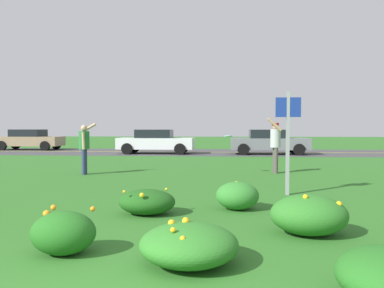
# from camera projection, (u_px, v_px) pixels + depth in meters

# --- Properties ---
(ground_plane) EXTENTS (120.00, 120.00, 0.00)m
(ground_plane) POSITION_uv_depth(u_px,v_px,m) (194.00, 171.00, 13.53)
(ground_plane) COLOR #2D6B23
(highway_strip) EXTENTS (120.00, 7.55, 0.01)m
(highway_strip) POSITION_uv_depth(u_px,v_px,m) (208.00, 152.00, 24.66)
(highway_strip) COLOR #424244
(highway_strip) RESTS_ON ground
(highway_center_stripe) EXTENTS (120.00, 0.16, 0.00)m
(highway_center_stripe) POSITION_uv_depth(u_px,v_px,m) (208.00, 152.00, 24.66)
(highway_center_stripe) COLOR yellow
(highway_center_stripe) RESTS_ON ground
(daylily_clump_mid_left) EXTENTS (1.08, 0.91, 0.60)m
(daylily_clump_mid_left) POSITION_uv_depth(u_px,v_px,m) (309.00, 215.00, 5.45)
(daylily_clump_mid_left) COLOR #2D7526
(daylily_clump_mid_left) RESTS_ON ground
(daylily_clump_mid_center) EXTENTS (0.99, 0.80, 0.47)m
(daylily_clump_mid_center) POSITION_uv_depth(u_px,v_px,m) (147.00, 202.00, 6.74)
(daylily_clump_mid_center) COLOR #1E5619
(daylily_clump_mid_center) RESTS_ON ground
(daylily_clump_front_center) EXTENTS (0.78, 0.64, 0.58)m
(daylily_clump_front_center) POSITION_uv_depth(u_px,v_px,m) (63.00, 233.00, 4.59)
(daylily_clump_front_center) COLOR #23661E
(daylily_clump_front_center) RESTS_ON ground
(daylily_clump_front_left) EXTENTS (1.10, 1.09, 0.49)m
(daylily_clump_front_left) POSITION_uv_depth(u_px,v_px,m) (189.00, 244.00, 4.25)
(daylily_clump_front_left) COLOR #2D7526
(daylily_clump_front_left) RESTS_ON ground
(daylily_clump_front_right) EXTENTS (0.80, 0.72, 0.52)m
(daylily_clump_front_right) POSITION_uv_depth(u_px,v_px,m) (237.00, 196.00, 7.15)
(daylily_clump_front_right) COLOR #337F2D
(daylily_clump_front_right) RESTS_ON ground
(sign_post_near_path) EXTENTS (0.56, 0.10, 2.33)m
(sign_post_near_path) POSITION_uv_depth(u_px,v_px,m) (288.00, 132.00, 8.69)
(sign_post_near_path) COLOR #93969B
(sign_post_near_path) RESTS_ON ground
(person_thrower_green_shirt) EXTENTS (0.53, 0.53, 1.70)m
(person_thrower_green_shirt) POSITION_uv_depth(u_px,v_px,m) (84.00, 145.00, 12.64)
(person_thrower_green_shirt) COLOR #287038
(person_thrower_green_shirt) RESTS_ON ground
(person_catcher_red_cap_gray_shirt) EXTENTS (0.50, 0.53, 1.87)m
(person_catcher_red_cap_gray_shirt) POSITION_uv_depth(u_px,v_px,m) (275.00, 142.00, 12.98)
(person_catcher_red_cap_gray_shirt) COLOR #B2B2B7
(person_catcher_red_cap_gray_shirt) RESTS_ON ground
(frisbee_pale_blue) EXTENTS (0.28, 0.27, 0.07)m
(frisbee_pale_blue) POSITION_uv_depth(u_px,v_px,m) (228.00, 136.00, 12.76)
(frisbee_pale_blue) COLOR #ADD6E5
(car_tan_leftmost) EXTENTS (4.50, 2.00, 1.45)m
(car_tan_leftmost) POSITION_uv_depth(u_px,v_px,m) (29.00, 139.00, 27.39)
(car_tan_leftmost) COLOR #937F60
(car_tan_leftmost) RESTS_ON ground
(car_white_center_left) EXTENTS (4.50, 2.00, 1.45)m
(car_white_center_left) POSITION_uv_depth(u_px,v_px,m) (156.00, 141.00, 23.20)
(car_white_center_left) COLOR silver
(car_white_center_left) RESTS_ON ground
(car_gray_center_right) EXTENTS (4.50, 2.00, 1.45)m
(car_gray_center_right) POSITION_uv_depth(u_px,v_px,m) (269.00, 142.00, 22.63)
(car_gray_center_right) COLOR slate
(car_gray_center_right) RESTS_ON ground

